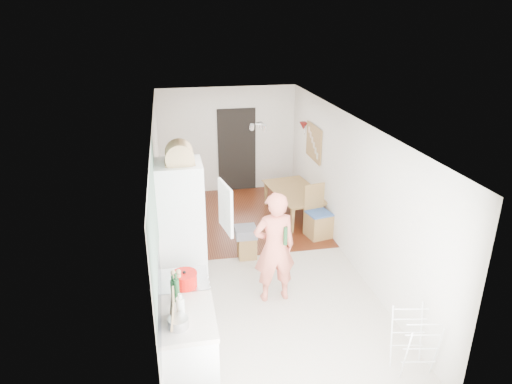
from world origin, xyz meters
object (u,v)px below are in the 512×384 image
object	(u,v)px
person	(275,238)
stool	(247,246)
dining_chair	(319,212)
drying_rack	(414,343)
dining_table	(296,205)

from	to	relation	value
person	stool	distance (m)	1.55
stool	dining_chair	bearing A→B (deg)	18.99
person	drying_rack	bearing A→B (deg)	123.34
person	dining_chair	xyz separation A→B (m)	(1.31, 1.82, -0.51)
dining_chair	stool	bearing A→B (deg)	-173.10
person	dining_table	world-z (taller)	person
dining_table	dining_chair	xyz separation A→B (m)	(0.15, -1.01, 0.26)
person	stool	bearing A→B (deg)	-84.60
stool	drying_rack	xyz separation A→B (m)	(1.48, -3.10, 0.19)
stool	drying_rack	world-z (taller)	drying_rack
dining_table	dining_chair	world-z (taller)	dining_chair
person	dining_table	bearing A→B (deg)	-114.75
dining_chair	stool	world-z (taller)	dining_chair
person	drying_rack	xyz separation A→B (m)	(1.29, -1.79, -0.62)
dining_table	stool	xyz separation A→B (m)	(-1.34, -1.53, -0.04)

